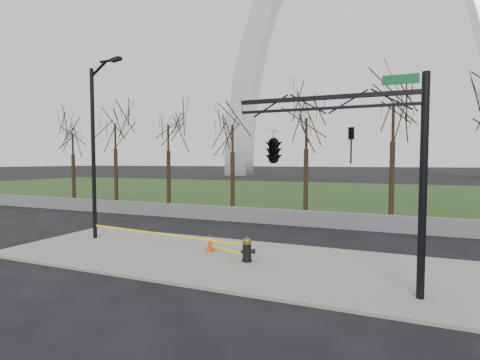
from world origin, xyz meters
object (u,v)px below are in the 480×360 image
at_px(fire_hydrant, 247,250).
at_px(traffic_cone, 210,243).
at_px(street_light, 96,140).
at_px(traffic_signal_mast, 299,146).

xyz_separation_m(fire_hydrant, traffic_cone, (-1.93, 0.84, -0.08)).
distance_m(fire_hydrant, street_light, 8.93).
height_order(fire_hydrant, street_light, street_light).
distance_m(street_light, traffic_signal_mast, 10.34).
relative_size(street_light, traffic_signal_mast, 1.37).
bearing_deg(fire_hydrant, traffic_cone, 145.83).
bearing_deg(street_light, traffic_cone, 15.69).
height_order(traffic_cone, street_light, street_light).
bearing_deg(traffic_cone, traffic_signal_mast, -30.00).
relative_size(traffic_cone, street_light, 0.08).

